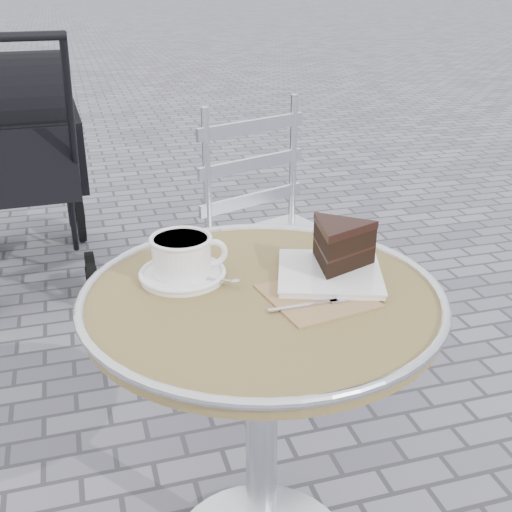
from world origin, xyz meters
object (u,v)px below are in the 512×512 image
object	(u,v)px
cake_plate_set	(337,251)
bistro_chair	(266,212)
cappuccino_set	(183,260)
baby_stroller	(23,163)
cafe_table	(262,364)

from	to	relation	value
cake_plate_set	bistro_chair	world-z (taller)	bistro_chair
cappuccino_set	baby_stroller	bearing A→B (deg)	106.22
baby_stroller	cafe_table	bearing A→B (deg)	-75.83
cappuccino_set	bistro_chair	distance (m)	0.86
cafe_table	bistro_chair	size ratio (longest dim) A/B	0.80
cake_plate_set	cafe_table	bearing A→B (deg)	-147.58
cake_plate_set	baby_stroller	size ratio (longest dim) A/B	0.28
cafe_table	baby_stroller	world-z (taller)	baby_stroller
baby_stroller	cake_plate_set	bearing A→B (deg)	-70.83
cappuccino_set	cake_plate_set	world-z (taller)	cake_plate_set
cake_plate_set	baby_stroller	distance (m)	2.04
bistro_chair	cake_plate_set	bearing A→B (deg)	-117.19
bistro_chair	baby_stroller	world-z (taller)	baby_stroller
cafe_table	baby_stroller	xyz separation A→B (m)	(-0.55, 1.93, -0.06)
cappuccino_set	cake_plate_set	xyz separation A→B (m)	(0.31, -0.07, 0.01)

